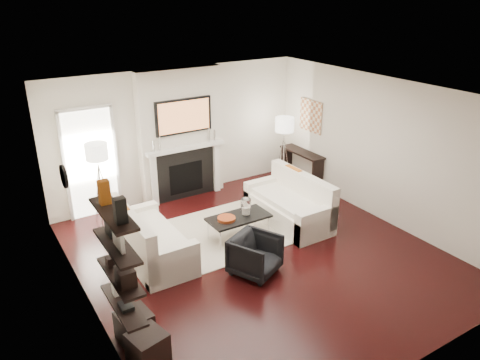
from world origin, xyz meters
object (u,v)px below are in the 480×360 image
coffee_table (239,217)px  armchair (255,253)px  loveseat_right_base (288,212)px  ottoman_near (135,326)px  loveseat_left_base (153,247)px  lamp_left_shade (96,152)px  lamp_right_shade (285,124)px

coffee_table → armchair: armchair is taller
loveseat_right_base → coffee_table: same height
armchair → ottoman_near: bearing=166.2°
loveseat_left_base → armchair: 1.73m
loveseat_right_base → lamp_left_shade: lamp_left_shade is taller
lamp_right_shade → armchair: bearing=-133.9°
loveseat_right_base → lamp_right_shade: lamp_right_shade is taller
loveseat_left_base → ottoman_near: size_ratio=4.50×
lamp_left_shade → coffee_table: bearing=-43.5°
loveseat_left_base → coffee_table: bearing=-6.1°
coffee_table → lamp_right_shade: (2.03, 1.41, 1.05)m
loveseat_left_base → lamp_left_shade: (-0.31, 1.61, 1.24)m
loveseat_left_base → loveseat_right_base: (2.67, -0.15, 0.00)m
lamp_right_shade → coffee_table: bearing=-145.2°
loveseat_left_base → ottoman_near: loveseat_left_base is taller
loveseat_right_base → coffee_table: (-1.11, -0.02, 0.19)m
loveseat_right_base → lamp_right_shade: bearing=56.6°
ottoman_near → lamp_right_shade: bearing=33.0°
loveseat_right_base → lamp_right_shade: size_ratio=4.50×
coffee_table → loveseat_right_base: bearing=0.8°
loveseat_left_base → armchair: bearing=-46.2°
loveseat_left_base → armchair: size_ratio=2.60×
armchair → loveseat_left_base: bearing=108.2°
coffee_table → ottoman_near: 2.93m
coffee_table → armchair: size_ratio=1.59×
loveseat_left_base → ottoman_near: 1.93m
lamp_right_shade → ottoman_near: bearing=-147.0°
lamp_right_shade → ottoman_near: 5.53m
armchair → lamp_right_shade: 3.62m
coffee_table → lamp_left_shade: 2.79m
lamp_left_shade → loveseat_right_base: bearing=-30.6°
coffee_table → lamp_right_shade: bearing=34.8°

